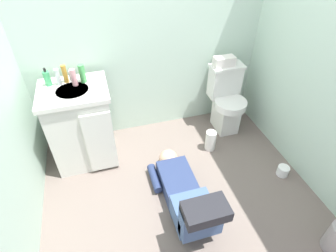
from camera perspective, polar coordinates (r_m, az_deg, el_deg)
ground_plane at (r=2.54m, az=2.63°, el=-14.81°), size 2.89×3.18×0.04m
wall_back at (r=2.71m, az=-4.67°, el=21.20°), size 2.55×0.08×2.40m
toilet at (r=3.07m, az=12.29°, el=5.41°), size 0.36×0.46×0.75m
vanity_cabinet at (r=2.70m, az=-17.87°, el=0.18°), size 0.60×0.53×0.82m
faucet at (r=2.58m, az=-20.06°, el=9.95°), size 0.02×0.02×0.10m
person_plumber at (r=2.31m, az=3.78°, el=-14.42°), size 0.39×1.06×0.52m
tissue_box at (r=2.91m, az=11.87°, el=13.33°), size 0.22×0.11×0.10m
soap_dispenser at (r=2.58m, az=-24.32°, el=9.22°), size 0.06×0.06×0.17m
bottle_clear at (r=2.55m, az=-22.39°, el=9.63°), size 0.04×0.04×0.15m
bottle_amber at (r=2.57m, az=-21.12°, el=10.33°), size 0.04×0.04×0.16m
bottle_pink at (r=2.49m, az=-19.44°, el=9.75°), size 0.05×0.05×0.15m
bottle_green at (r=2.52m, az=-17.78°, el=10.58°), size 0.06×0.06×0.17m
paper_towel_roll at (r=2.89m, az=9.05°, el=-3.06°), size 0.11×0.11×0.23m
toilet_paper_roll at (r=2.87m, az=23.27°, el=-8.76°), size 0.11×0.11×0.10m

